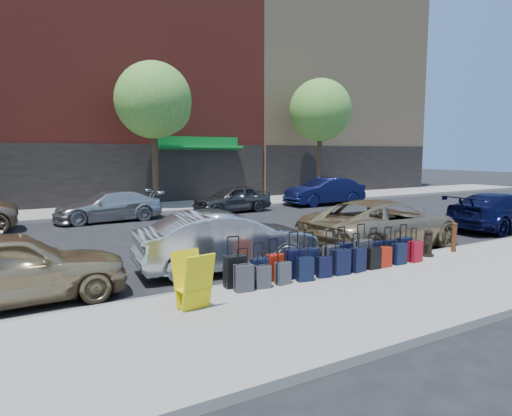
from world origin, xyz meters
TOP-DOWN VIEW (x-y plane):
  - ground at (0.00, 0.00)m, footprint 120.00×120.00m
  - sidewalk_near at (0.00, -6.50)m, footprint 60.00×4.00m
  - sidewalk_far at (0.00, 10.00)m, footprint 60.00×4.00m
  - curb_near at (0.00, -4.48)m, footprint 60.00×0.08m
  - curb_far at (0.00, 7.98)m, footprint 60.00×0.08m
  - building_center at (0.00, 17.99)m, footprint 17.00×12.85m
  - building_right at (16.00, 17.99)m, footprint 15.00×12.12m
  - tree_center at (0.64, 9.50)m, footprint 3.80×3.80m
  - tree_right at (11.14, 9.50)m, footprint 3.80×3.80m
  - suitcase_front_0 at (-2.51, -4.76)m, footprint 0.46×0.27m
  - suitcase_front_1 at (-1.95, -4.83)m, footprint 0.39×0.24m
  - suitcase_front_2 at (-1.51, -4.76)m, footprint 0.41×0.25m
  - suitcase_front_3 at (-1.01, -4.82)m, footprint 0.45×0.26m
  - suitcase_front_4 at (-0.56, -4.77)m, footprint 0.44×0.28m
  - suitcase_front_5 at (0.07, -4.79)m, footprint 0.43×0.27m
  - suitcase_front_6 at (0.44, -4.77)m, footprint 0.46×0.30m
  - suitcase_front_7 at (1.07, -4.78)m, footprint 0.45×0.28m
  - suitcase_front_8 at (1.47, -4.80)m, footprint 0.41×0.26m
  - suitcase_front_9 at (1.98, -4.79)m, footprint 0.39×0.24m
  - suitcase_front_10 at (2.48, -4.84)m, footprint 0.40×0.23m
  - suitcase_back_0 at (-2.49, -5.11)m, footprint 0.40×0.27m
  - suitcase_back_1 at (-2.04, -5.12)m, footprint 0.35×0.24m
  - suitcase_back_2 at (-1.53, -5.10)m, footprint 0.34×0.22m
  - suitcase_back_3 at (-0.98, -5.14)m, footprint 0.39×0.27m
  - suitcase_back_4 at (-0.43, -5.13)m, footprint 0.35×0.24m
  - suitcase_back_5 at (0.06, -5.14)m, footprint 0.42×0.27m
  - suitcase_back_6 at (0.58, -5.14)m, footprint 0.42×0.28m
  - suitcase_back_7 at (1.08, -5.14)m, footprint 0.36×0.22m
  - suitcase_back_8 at (1.43, -5.15)m, footprint 0.35×0.21m
  - suitcase_back_9 at (1.97, -5.14)m, footprint 0.37×0.22m
  - suitcase_back_10 at (2.52, -5.17)m, footprint 0.38×0.24m
  - fire_hydrant at (3.35, -4.89)m, footprint 0.38×0.34m
  - bollard at (4.45, -4.89)m, footprint 0.15×0.15m
  - display_rack at (-3.77, -5.53)m, footprint 0.65×0.70m
  - car_near_0 at (-6.57, -3.17)m, footprint 4.37×1.82m
  - car_near_1 at (-1.78, -2.99)m, footprint 4.69×2.07m
  - car_near_2 at (3.53, -3.05)m, footprint 5.70×3.05m
  - car_near_3 at (9.94, -2.95)m, footprint 4.92×2.00m
  - car_far_1 at (-2.44, 6.95)m, footprint 4.59×2.03m
  - car_far_2 at (3.50, 6.86)m, footprint 4.04×1.87m
  - car_far_3 at (9.47, 7.05)m, footprint 4.68×1.72m

SIDE VIEW (x-z plane):
  - ground at x=0.00m, z-range 0.00..0.00m
  - sidewalk_near at x=0.00m, z-range 0.00..0.15m
  - sidewalk_far at x=0.00m, z-range 0.00..0.15m
  - curb_near at x=0.00m, z-range 0.00..0.15m
  - curb_far at x=0.00m, z-range 0.00..0.15m
  - suitcase_back_4 at x=-0.43m, z-range 0.01..0.78m
  - suitcase_back_1 at x=-2.04m, z-range 0.01..0.78m
  - suitcase_back_2 at x=-1.53m, z-range 0.00..0.78m
  - suitcase_back_8 at x=1.43m, z-range 0.00..0.81m
  - suitcase_back_7 at x=1.08m, z-range -0.01..0.83m
  - suitcase_back_3 at x=-0.98m, z-range -0.01..0.85m
  - suitcase_back_9 at x=1.97m, z-range -0.01..0.85m
  - suitcase_back_10 at x=2.52m, z-range -0.01..0.86m
  - suitcase_back_0 at x=-2.49m, z-range -0.02..0.87m
  - suitcase_front_9 at x=1.98m, z-range -0.02..0.88m
  - suitcase_front_1 at x=-1.95m, z-range -0.02..0.89m
  - suitcase_back_6 at x=0.58m, z-range -0.02..0.90m
  - suitcase_front_8 at x=1.47m, z-range -0.02..0.90m
  - suitcase_front_10 at x=2.48m, z-range -0.02..0.91m
  - suitcase_front_2 at x=-1.51m, z-range -0.02..0.91m
  - suitcase_back_5 at x=0.06m, z-range -0.03..0.92m
  - suitcase_front_5 at x=0.07m, z-range -0.03..0.95m
  - suitcase_front_4 at x=-0.56m, z-range -0.03..0.96m
  - suitcase_front_6 at x=0.44m, z-range -0.04..0.99m
  - suitcase_front_3 at x=-1.01m, z-range -0.05..1.00m
  - suitcase_front_7 at x=1.07m, z-range -0.05..1.00m
  - suitcase_front_0 at x=-2.51m, z-range -0.05..1.03m
  - fire_hydrant at x=3.35m, z-range 0.12..0.87m
  - bollard at x=4.45m, z-range 0.16..0.98m
  - car_far_1 at x=-2.44m, z-range 0.00..1.31m
  - display_rack at x=-3.77m, z-range 0.14..1.17m
  - car_far_2 at x=3.50m, z-range 0.00..1.34m
  - car_near_3 at x=9.94m, z-range 0.00..1.43m
  - car_near_0 at x=-6.57m, z-range 0.00..1.48m
  - car_near_1 at x=-1.78m, z-range 0.00..1.50m
  - car_near_2 at x=3.53m, z-range 0.00..1.52m
  - car_far_3 at x=9.47m, z-range 0.00..1.53m
  - tree_center at x=0.64m, z-range 1.78..9.05m
  - tree_right at x=11.14m, z-range 1.78..9.05m
  - building_right at x=16.00m, z-range -0.02..17.98m
  - building_center at x=0.00m, z-range -0.02..19.98m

